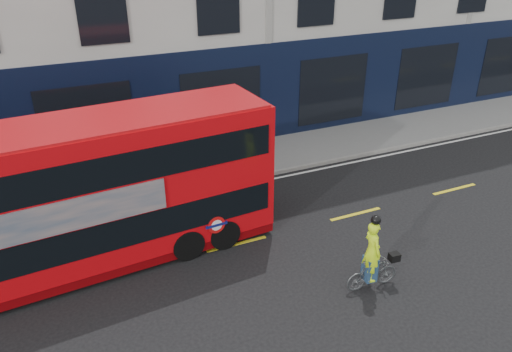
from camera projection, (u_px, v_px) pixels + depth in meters
ground at (385, 239)px, 14.32m from camera, size 120.00×120.00×0.00m
pavement at (284, 152)px, 19.59m from camera, size 60.00×3.00×0.12m
kerb at (302, 167)px, 18.36m from camera, size 60.00×0.12×0.13m
road_edge_line at (306, 172)px, 18.15m from camera, size 58.00×0.10×0.01m
lane_dashes at (356, 214)px, 15.54m from camera, size 58.00×0.12×0.01m
bus at (84, 196)px, 12.43m from camera, size 9.98×2.96×3.97m
cyclist at (372, 263)px, 12.11m from camera, size 1.43×0.61×2.10m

